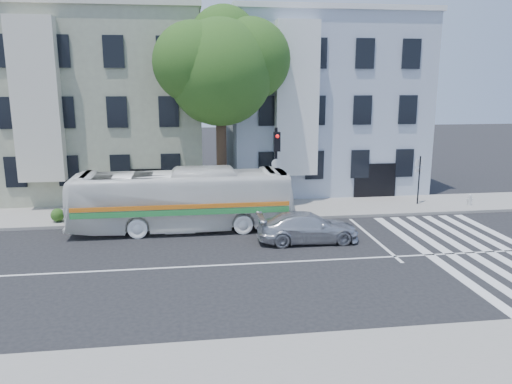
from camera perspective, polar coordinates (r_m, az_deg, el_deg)
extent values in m
plane|color=black|center=(19.85, -2.08, -8.27)|extent=(120.00, 120.00, 0.00)
cube|color=gray|center=(27.43, -3.79, -2.22)|extent=(80.00, 4.00, 0.15)
cube|color=gray|center=(12.71, 1.85, -20.76)|extent=(80.00, 4.00, 0.15)
cube|color=gray|center=(33.90, -16.87, 9.40)|extent=(12.00, 10.00, 11.00)
cube|color=#A3AEC2|center=(34.65, 7.00, 9.89)|extent=(12.00, 10.00, 11.00)
cylinder|color=#2D2116|center=(27.39, -3.94, 3.16)|extent=(0.56, 0.56, 5.20)
sphere|color=#214917|center=(27.03, -4.10, 13.47)|extent=(5.60, 5.60, 5.60)
sphere|color=#214917|center=(27.60, -0.75, 14.93)|extent=(4.40, 4.40, 4.40)
sphere|color=#214917|center=(26.68, -7.17, 14.49)|extent=(4.20, 4.20, 4.20)
sphere|color=#214917|center=(28.33, -3.70, 16.87)|extent=(3.80, 3.80, 3.80)
sphere|color=#214917|center=(27.60, -5.42, 11.35)|extent=(3.40, 3.40, 3.40)
imported|color=white|center=(24.18, -8.41, -0.90)|extent=(2.51, 10.65, 2.97)
imported|color=silver|center=(22.49, 5.93, -4.04)|extent=(1.91, 4.57, 1.32)
cylinder|color=black|center=(25.57, 2.28, 2.03)|extent=(0.16, 0.16, 4.78)
cube|color=black|center=(25.07, 2.41, 5.77)|extent=(0.32, 0.25, 0.97)
sphere|color=red|center=(24.91, 2.47, 6.38)|extent=(0.18, 0.18, 0.18)
cylinder|color=white|center=(25.32, 2.35, 3.23)|extent=(0.50, 0.03, 0.50)
cylinder|color=beige|center=(30.87, 23.21, -0.90)|extent=(0.21, 0.21, 0.53)
sphere|color=beige|center=(30.81, 23.26, -0.38)|extent=(0.19, 0.19, 0.19)
cylinder|color=beige|center=(30.86, 23.22, -0.77)|extent=(0.35, 0.13, 0.12)
cylinder|color=black|center=(29.89, 18.12, 1.29)|extent=(0.08, 0.08, 2.77)
cube|color=white|center=(29.81, 18.17, 3.21)|extent=(0.48, 0.21, 0.39)
cube|color=white|center=(29.88, 18.11, 2.37)|extent=(0.48, 0.21, 0.20)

